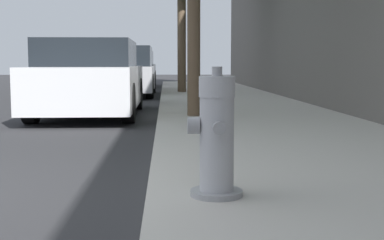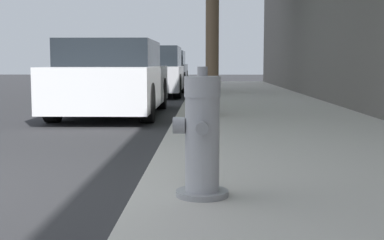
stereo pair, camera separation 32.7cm
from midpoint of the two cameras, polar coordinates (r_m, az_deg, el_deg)
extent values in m
cube|color=beige|center=(3.90, 15.50, -7.26)|extent=(3.00, 40.00, 0.14)
cylinder|color=#97979C|center=(3.33, -0.21, -7.79)|extent=(0.33, 0.33, 0.04)
cylinder|color=#B2B2B7|center=(3.27, -0.21, -2.58)|extent=(0.21, 0.21, 0.58)
cylinder|color=#B2B2B7|center=(3.23, -0.21, 3.58)|extent=(0.22, 0.22, 0.13)
cylinder|color=#97979C|center=(3.23, -0.22, 5.21)|extent=(0.06, 0.06, 0.06)
cylinder|color=#97979C|center=(3.12, -0.10, -0.87)|extent=(0.08, 0.06, 0.08)
cylinder|color=#97979C|center=(3.38, -0.32, -0.31)|extent=(0.08, 0.06, 0.08)
cylinder|color=#97979C|center=(3.25, -2.71, -0.59)|extent=(0.07, 0.10, 0.10)
cube|color=silver|center=(9.89, -11.67, 3.54)|extent=(1.69, 4.16, 0.71)
cube|color=black|center=(9.72, -11.90, 6.96)|extent=(1.55, 2.29, 0.46)
cylinder|color=black|center=(11.31, -14.47, 2.70)|extent=(0.20, 0.64, 0.64)
cylinder|color=black|center=(11.10, -6.73, 2.79)|extent=(0.20, 0.64, 0.64)
cylinder|color=black|center=(8.80, -17.85, 1.68)|extent=(0.20, 0.64, 0.64)
cylinder|color=black|center=(8.53, -7.90, 1.79)|extent=(0.20, 0.64, 0.64)
cube|color=#B7B7BC|center=(15.78, -7.84, 4.47)|extent=(1.73, 4.24, 0.67)
cube|color=black|center=(15.61, -7.93, 6.73)|extent=(1.59, 2.33, 0.57)
cylinder|color=black|center=(17.18, -10.07, 3.94)|extent=(0.20, 0.66, 0.66)
cylinder|color=black|center=(17.05, -4.81, 3.99)|extent=(0.20, 0.66, 0.66)
cylinder|color=black|center=(14.58, -11.37, 3.54)|extent=(0.20, 0.66, 0.66)
cylinder|color=black|center=(14.43, -5.17, 3.61)|extent=(0.20, 0.66, 0.66)
cube|color=#4C5156|center=(21.52, -6.83, 4.96)|extent=(1.78, 4.39, 0.73)
cube|color=black|center=(21.34, -6.89, 6.63)|extent=(1.64, 2.42, 0.52)
cylinder|color=black|center=(22.95, -8.62, 4.45)|extent=(0.20, 0.63, 0.63)
cylinder|color=black|center=(22.85, -4.55, 4.49)|extent=(0.20, 0.63, 0.63)
cylinder|color=black|center=(20.25, -9.39, 4.22)|extent=(0.20, 0.63, 0.63)
cylinder|color=black|center=(20.13, -4.78, 4.27)|extent=(0.20, 0.63, 0.63)
cylinder|color=brown|center=(8.32, -0.96, 11.84)|extent=(0.20, 0.20, 3.29)
cylinder|color=brown|center=(15.16, -1.73, 8.93)|extent=(0.24, 0.24, 3.12)
camera|label=1|loc=(0.16, -92.10, -0.23)|focal=50.00mm
camera|label=2|loc=(0.16, 87.90, 0.23)|focal=50.00mm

